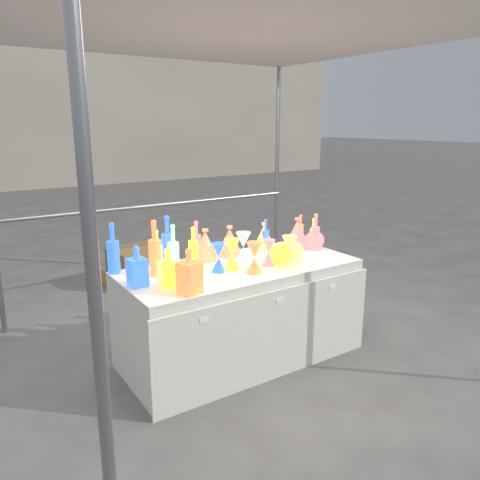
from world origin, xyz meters
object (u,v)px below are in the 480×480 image
hourglass_0 (254,258)px  globe_0 (282,255)px  cardboard_box_closed (138,266)px  bottle_0 (155,245)px  decanter_0 (168,268)px  lampshade_0 (205,244)px  display_table (241,312)px

hourglass_0 → globe_0: 0.29m
cardboard_box_closed → bottle_0: bearing=-116.5°
hourglass_0 → bottle_0: bearing=133.8°
decanter_0 → lampshade_0: 0.66m
cardboard_box_closed → decanter_0: decanter_0 is taller
cardboard_box_closed → display_table: bearing=-99.4°
cardboard_box_closed → globe_0: 2.33m
bottle_0 → globe_0: size_ratio=1.79×
decanter_0 → hourglass_0: (0.64, -0.07, -0.02)m
display_table → globe_0: (0.28, -0.14, 0.45)m
lampshade_0 → display_table: bearing=-53.4°
lampshade_0 → hourglass_0: bearing=-63.9°
decanter_0 → lampshade_0: size_ratio=1.07×
bottle_0 → decanter_0: 0.50m
bottle_0 → decanter_0: size_ratio=1.21×
display_table → decanter_0: size_ratio=6.92×
display_table → globe_0: globe_0 is taller
decanter_0 → cardboard_box_closed: bearing=78.4°
bottle_0 → hourglass_0: 0.76m
decanter_0 → hourglass_0: decanter_0 is taller
cardboard_box_closed → bottle_0: (-0.51, -1.73, 0.70)m
cardboard_box_closed → hourglass_0: size_ratio=2.57×
bottle_0 → globe_0: bearing=-31.5°
decanter_0 → lampshade_0: bearing=43.3°
decanter_0 → lampshade_0: (0.51, 0.41, -0.01)m
bottle_0 → lampshade_0: bottle_0 is taller
hourglass_0 → globe_0: (0.29, 0.05, -0.04)m
decanter_0 → globe_0: (0.93, -0.01, -0.06)m
globe_0 → lampshade_0: lampshade_0 is taller
decanter_0 → hourglass_0: 0.65m
hourglass_0 → globe_0: bearing=10.1°
bottle_0 → lampshade_0: bearing=-10.1°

